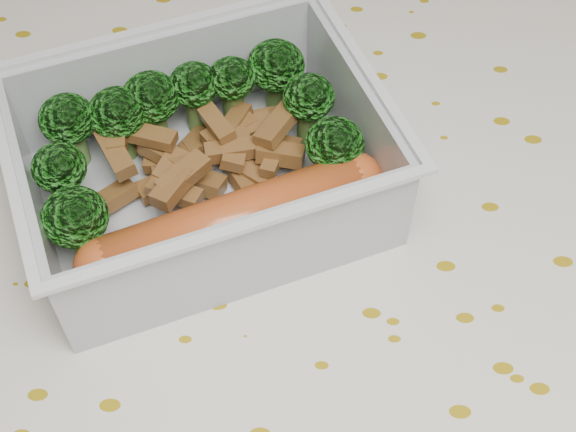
{
  "coord_description": "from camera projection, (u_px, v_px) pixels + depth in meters",
  "views": [
    {
      "loc": [
        0.01,
        -0.22,
        1.09
      ],
      "look_at": [
        0.0,
        0.0,
        0.78
      ],
      "focal_mm": 50.0,
      "sensor_mm": 36.0,
      "label": 1
    }
  ],
  "objects": [
    {
      "name": "dining_table",
      "position": [
        283.0,
        338.0,
        0.47
      ],
      "size": [
        1.4,
        0.9,
        0.75
      ],
      "color": "brown",
      "rests_on": "ground"
    },
    {
      "name": "tablecloth",
      "position": [
        282.0,
        294.0,
        0.43
      ],
      "size": [
        1.46,
        0.96,
        0.19
      ],
      "color": "silver",
      "rests_on": "dining_table"
    },
    {
      "name": "lunch_container",
      "position": [
        204.0,
        172.0,
        0.4
      ],
      "size": [
        0.22,
        0.19,
        0.06
      ],
      "color": "silver",
      "rests_on": "tablecloth"
    },
    {
      "name": "broccoli_florets",
      "position": [
        183.0,
        122.0,
        0.41
      ],
      "size": [
        0.16,
        0.13,
        0.04
      ],
      "color": "#608C3F",
      "rests_on": "lunch_container"
    },
    {
      "name": "meat_pile",
      "position": [
        206.0,
        153.0,
        0.41
      ],
      "size": [
        0.11,
        0.08,
        0.03
      ],
      "color": "brown",
      "rests_on": "lunch_container"
    },
    {
      "name": "sausage",
      "position": [
        235.0,
        222.0,
        0.38
      ],
      "size": [
        0.14,
        0.08,
        0.03
      ],
      "color": "#B1491D",
      "rests_on": "lunch_container"
    }
  ]
}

